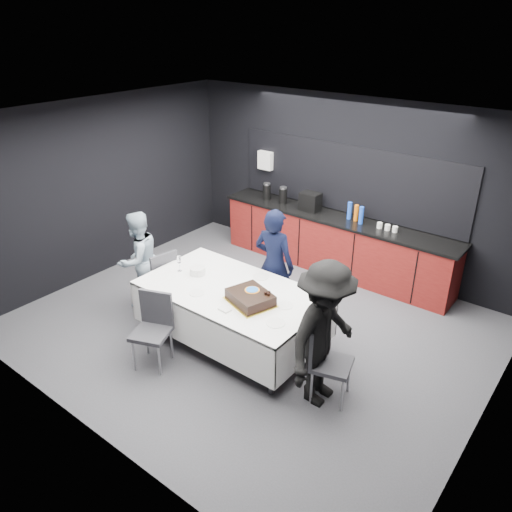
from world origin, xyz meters
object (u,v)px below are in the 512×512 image
Objects in this scene: chair_right at (325,357)px; person_left at (139,260)px; cake_assembly at (250,298)px; person_center at (274,265)px; champagne_flute at (179,260)px; person_right at (324,335)px; party_table at (232,299)px; chair_left at (161,276)px; plate_stack at (198,271)px; chair_near at (154,324)px.

chair_right is 0.65× the size of person_left.
person_left reaches higher than cake_assembly.
person_center is (-0.33, 0.93, -0.04)m from cake_assembly.
champagne_flute is 2.35m from person_right.
person_right is at bearing 85.42° from person_left.
champagne_flute is 0.84m from person_left.
person_left is at bearing 178.58° from chair_right.
champagne_flute is 0.14× the size of person_center.
party_table is 1.31m from chair_left.
person_right reaches higher than person_left.
champagne_flute is at bearing 177.21° from chair_right.
chair_right is at bearing -3.18° from chair_left.
champagne_flute is (-0.26, -0.08, 0.11)m from plate_stack.
person_right is at bearing -8.57° from party_table.
chair_right is at bearing 20.30° from chair_near.
cake_assembly is at bearing -7.64° from plate_stack.
person_right is (1.95, 0.67, 0.31)m from chair_near.
cake_assembly is at bearing -3.03° from chair_left.
plate_stack is 0.22× the size of chair_left.
person_center reaches higher than chair_right.
plate_stack is 0.22× the size of chair_near.
plate_stack is at bearing 98.28° from chair_near.
person_left is at bearing -168.18° from chair_left.
person_right is at bearing -4.08° from champagne_flute.
champagne_flute is (-0.87, -0.05, 0.30)m from party_table.
person_left reaches higher than plate_stack.
person_center reaches higher than champagne_flute.
chair_right is at bearing -5.45° from plate_stack.
plate_stack is at bearing 94.31° from person_left.
party_table is 1.02m from chair_near.
cake_assembly reaches higher than chair_left.
cake_assembly is at bearing 103.30° from person_center.
chair_left is at bearing 25.32° from person_center.
plate_stack is 0.29m from champagne_flute.
person_left is (-1.67, -0.09, 0.08)m from party_table.
champagne_flute reaches higher than party_table.
party_table is at bearing 0.63° from chair_left.
person_center is (0.93, 0.88, -0.13)m from champagne_flute.
person_center is at bearing 52.93° from person_right.
party_table is at bearing 173.47° from chair_right.
chair_left is 1.63m from person_center.
chair_left reaches higher than plate_stack.
chair_right is 0.32m from person_right.
person_center is 0.95× the size of person_right.
chair_left is 0.57× the size of person_center.
party_table is 1.68m from person_left.
cake_assembly is at bearing -15.03° from party_table.
person_right is (1.41, -1.05, 0.04)m from person_center.
champagne_flute reaches higher than chair_right.
champagne_flute is at bearing -5.25° from chair_left.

